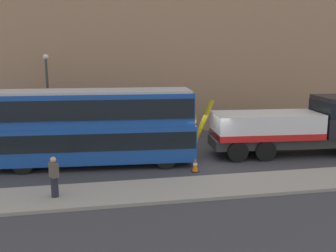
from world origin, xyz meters
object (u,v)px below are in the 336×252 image
at_px(recovery_tow_truck, 295,125).
at_px(double_decker_bus, 90,125).
at_px(pedestrian_onlooker, 54,177).
at_px(street_lamp, 48,90).
at_px(traffic_cone_near_bus, 195,165).

bearing_deg(recovery_tow_truck, double_decker_bus, -176.01).
xyz_separation_m(pedestrian_onlooker, street_lamp, (-1.22, 10.69, 2.49)).
relative_size(recovery_tow_truck, double_decker_bus, 0.92).
distance_m(recovery_tow_truck, traffic_cone_near_bus, 7.07).
xyz_separation_m(recovery_tow_truck, street_lamp, (-14.50, 6.03, 1.71)).
bearing_deg(double_decker_bus, traffic_cone_near_bus, -18.24).
height_order(recovery_tow_truck, pedestrian_onlooker, recovery_tow_truck).
relative_size(double_decker_bus, street_lamp, 1.92).
distance_m(double_decker_bus, pedestrian_onlooker, 5.08).
bearing_deg(traffic_cone_near_bus, pedestrian_onlooker, -159.03).
bearing_deg(double_decker_bus, recovery_tow_truck, 3.99).
bearing_deg(street_lamp, double_decker_bus, -65.61).
bearing_deg(street_lamp, pedestrian_onlooker, -83.48).
height_order(recovery_tow_truck, traffic_cone_near_bus, recovery_tow_truck).
height_order(pedestrian_onlooker, street_lamp, street_lamp).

